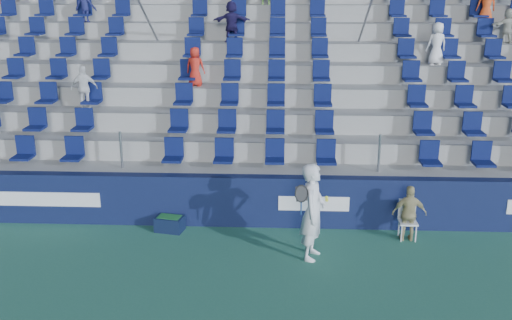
# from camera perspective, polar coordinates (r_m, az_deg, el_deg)

# --- Properties ---
(ground) EXTENTS (70.00, 70.00, 0.00)m
(ground) POSITION_cam_1_polar(r_m,az_deg,el_deg) (10.58, -1.81, -13.47)
(ground) COLOR #2E6C54
(ground) RESTS_ON ground
(sponsor_wall) EXTENTS (24.00, 0.32, 1.20)m
(sponsor_wall) POSITION_cam_1_polar(r_m,az_deg,el_deg) (13.14, -0.80, -4.10)
(sponsor_wall) COLOR #11193E
(sponsor_wall) RESTS_ON ground
(grandstand) EXTENTS (24.00, 8.17, 6.63)m
(grandstand) POSITION_cam_1_polar(r_m,az_deg,el_deg) (17.61, 0.13, 6.72)
(grandstand) COLOR gray
(grandstand) RESTS_ON ground
(tennis_player) EXTENTS (0.73, 0.84, 2.01)m
(tennis_player) POSITION_cam_1_polar(r_m,az_deg,el_deg) (11.55, 5.71, -5.17)
(tennis_player) COLOR silver
(tennis_player) RESTS_ON ground
(line_judge_chair) EXTENTS (0.38, 0.39, 0.87)m
(line_judge_chair) POSITION_cam_1_polar(r_m,az_deg,el_deg) (12.99, 14.90, -5.47)
(line_judge_chair) COLOR white
(line_judge_chair) RESTS_ON ground
(line_judge) EXTENTS (0.75, 0.34, 1.26)m
(line_judge) POSITION_cam_1_polar(r_m,az_deg,el_deg) (12.82, 15.08, -5.18)
(line_judge) COLOR tan
(line_judge) RESTS_ON ground
(ball_bin) EXTENTS (0.69, 0.52, 0.35)m
(ball_bin) POSITION_cam_1_polar(r_m,az_deg,el_deg) (13.15, -8.63, -6.24)
(ball_bin) COLOR #0E1833
(ball_bin) RESTS_ON ground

